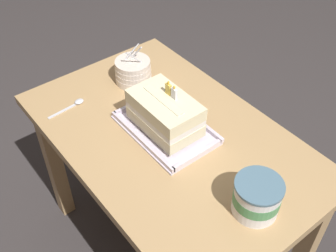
# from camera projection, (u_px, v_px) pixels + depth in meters

# --- Properties ---
(ground_plane) EXTENTS (8.00, 8.00, 0.00)m
(ground_plane) POSITION_uv_depth(u_px,v_px,m) (169.00, 244.00, 1.88)
(ground_plane) COLOR #383333
(dining_table) EXTENTS (1.05, 0.66, 0.70)m
(dining_table) POSITION_uv_depth(u_px,v_px,m) (170.00, 158.00, 1.48)
(dining_table) COLOR tan
(dining_table) RESTS_ON ground_plane
(foil_tray) EXTENTS (0.34, 0.22, 0.02)m
(foil_tray) POSITION_uv_depth(u_px,v_px,m) (166.00, 129.00, 1.41)
(foil_tray) COLOR silver
(foil_tray) RESTS_ON dining_table
(birthday_cake) EXTENTS (0.24, 0.15, 0.17)m
(birthday_cake) POSITION_uv_depth(u_px,v_px,m) (166.00, 112.00, 1.36)
(birthday_cake) COLOR beige
(birthday_cake) RESTS_ON foil_tray
(bowl_stack) EXTENTS (0.14, 0.14, 0.15)m
(bowl_stack) POSITION_uv_depth(u_px,v_px,m) (133.00, 71.00, 1.59)
(bowl_stack) COLOR silver
(bowl_stack) RESTS_ON dining_table
(ice_cream_tub) EXTENTS (0.14, 0.14, 0.11)m
(ice_cream_tub) POSITION_uv_depth(u_px,v_px,m) (258.00, 196.00, 1.14)
(ice_cream_tub) COLOR white
(ice_cream_tub) RESTS_ON dining_table
(serving_spoon_near_tray) EXTENTS (0.03, 0.15, 0.01)m
(serving_spoon_near_tray) POSITION_uv_depth(u_px,v_px,m) (76.00, 103.00, 1.51)
(serving_spoon_near_tray) COLOR silver
(serving_spoon_near_tray) RESTS_ON dining_table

